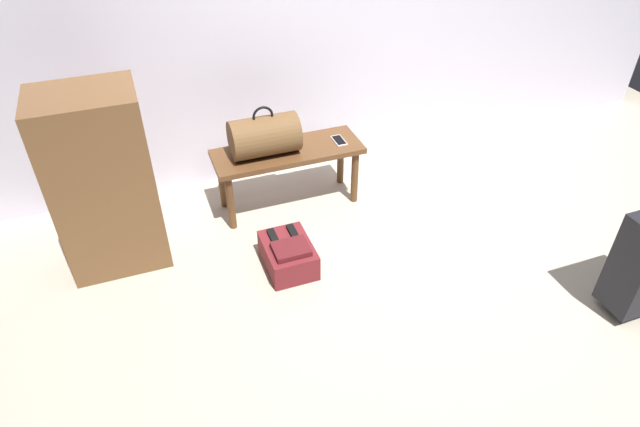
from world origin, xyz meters
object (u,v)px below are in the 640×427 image
at_px(bench, 288,158).
at_px(cell_phone, 339,140).
at_px(backpack_maroon, 288,254).
at_px(duffel_bag_brown, 264,136).
at_px(side_cabinet, 103,182).

xyz_separation_m(bench, cell_phone, (0.36, -0.02, 0.07)).
xyz_separation_m(bench, backpack_maroon, (-0.21, -0.63, -0.28)).
distance_m(bench, duffel_bag_brown, 0.25).
bearing_deg(cell_phone, side_cabinet, -174.33).
xyz_separation_m(bench, side_cabinet, (-1.15, -0.17, 0.18)).
bearing_deg(cell_phone, duffel_bag_brown, 178.17).
height_order(backpack_maroon, side_cabinet, side_cabinet).
distance_m(cell_phone, side_cabinet, 1.53).
height_order(cell_phone, side_cabinet, side_cabinet).
xyz_separation_m(cell_phone, side_cabinet, (-1.52, -0.15, 0.11)).
bearing_deg(duffel_bag_brown, cell_phone, -1.83).
height_order(duffel_bag_brown, cell_phone, duffel_bag_brown).
relative_size(duffel_bag_brown, backpack_maroon, 1.16).
bearing_deg(bench, side_cabinet, -171.77).
distance_m(cell_phone, backpack_maroon, 0.91).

